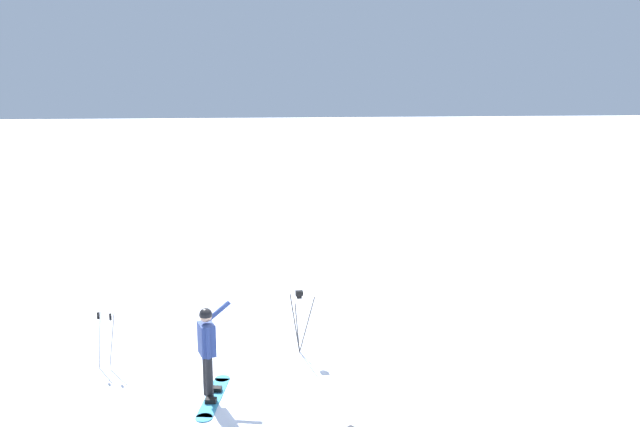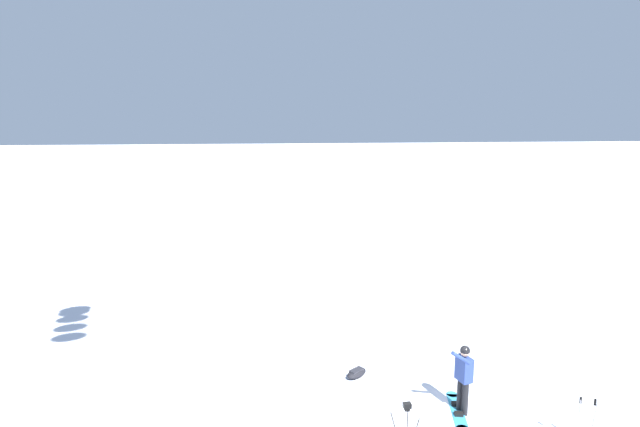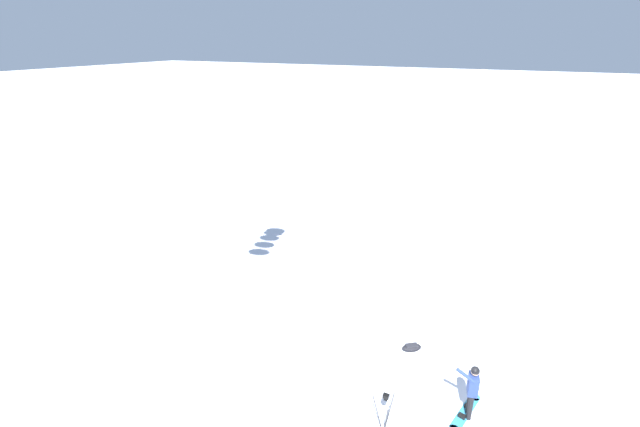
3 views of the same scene
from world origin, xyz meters
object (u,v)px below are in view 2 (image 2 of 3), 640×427
at_px(gear_bag_large, 357,373).
at_px(ski_poles, 586,415).
at_px(snowboarder, 464,372).
at_px(snowboard, 457,410).
at_px(camera_tripod, 406,421).

bearing_deg(gear_bag_large, ski_poles, -131.54).
relative_size(snowboarder, snowboard, 1.00).
distance_m(snowboarder, ski_poles, 2.67).
height_order(snowboard, gear_bag_large, gear_bag_large).
height_order(snowboarder, snowboard, snowboarder).
distance_m(camera_tripod, ski_poles, 4.03).
bearing_deg(camera_tripod, snowboard, -47.59).
distance_m(snowboarder, gear_bag_large, 3.13).
relative_size(snowboard, gear_bag_large, 2.34).
bearing_deg(camera_tripod, ski_poles, -90.27).
bearing_deg(snowboard, snowboarder, -127.54).
xyz_separation_m(snowboarder, camera_tripod, (-1.66, 1.97, -0.06)).
bearing_deg(snowboard, ski_poles, -129.16).
distance_m(snowboarder, camera_tripod, 2.58).
bearing_deg(snowboarder, camera_tripod, 130.11).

